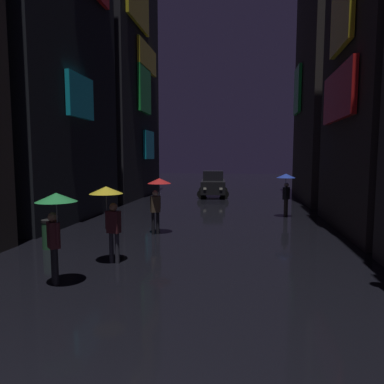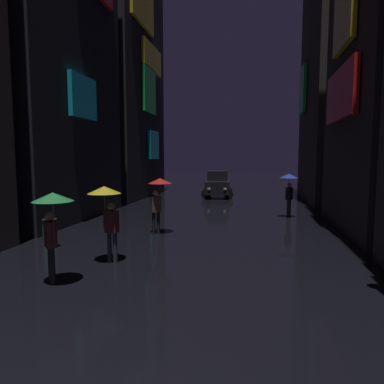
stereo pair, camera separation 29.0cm
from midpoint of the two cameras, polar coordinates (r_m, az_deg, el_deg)
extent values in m
cube|color=black|center=(18.40, -24.43, 21.72)|extent=(4.00, 7.96, 16.21)
cube|color=#19D8F2|center=(16.30, -18.61, 14.81)|extent=(0.20, 2.20, 1.85)
cube|color=black|center=(26.53, -12.78, 16.86)|extent=(4.00, 8.67, 16.13)
cube|color=#19D8F2|center=(26.05, -7.51, 7.76)|extent=(0.20, 2.20, 2.08)
cube|color=#26E54C|center=(25.59, -8.24, 16.47)|extent=(0.20, 2.62, 3.18)
cube|color=yellow|center=(26.89, -7.78, 21.25)|extent=(0.20, 4.20, 1.81)
cube|color=yellow|center=(26.12, -9.32, 28.88)|extent=(0.20, 4.38, 3.10)
cube|color=red|center=(14.82, 22.68, 14.69)|extent=(0.20, 4.10, 1.95)
cube|color=yellow|center=(15.64, 23.23, 26.51)|extent=(0.20, 2.70, 3.12)
cube|color=#2D2826|center=(25.85, 22.74, 23.64)|extent=(4.00, 8.06, 22.03)
cube|color=#26E54C|center=(26.00, 16.86, 15.87)|extent=(0.20, 2.27, 3.18)
cylinder|color=black|center=(8.73, -22.95, -11.13)|extent=(0.12, 0.12, 0.85)
cylinder|color=black|center=(8.56, -22.69, -11.46)|extent=(0.12, 0.12, 0.85)
cube|color=#4C1E23|center=(8.47, -23.01, -6.59)|extent=(0.39, 0.40, 0.60)
sphere|color=#9E7051|center=(8.39, -23.12, -3.85)|extent=(0.22, 0.22, 0.22)
cylinder|color=#4C1E23|center=(8.29, -22.42, -6.46)|extent=(0.09, 0.09, 0.50)
cylinder|color=slate|center=(8.23, -22.51, -4.18)|extent=(0.02, 0.02, 0.77)
cone|color=green|center=(8.17, -22.64, -0.82)|extent=(0.90, 0.90, 0.20)
cylinder|color=#38332D|center=(17.50, 15.05, -2.55)|extent=(0.12, 0.12, 0.85)
cylinder|color=#38332D|center=(17.34, 14.78, -2.62)|extent=(0.12, 0.12, 0.85)
cube|color=black|center=(17.33, 14.97, -0.21)|extent=(0.37, 0.40, 0.60)
sphere|color=beige|center=(17.30, 15.01, 1.14)|extent=(0.22, 0.22, 0.22)
cylinder|color=black|center=(17.15, 14.85, -0.10)|extent=(0.09, 0.09, 0.50)
cylinder|color=slate|center=(17.12, 14.88, 1.01)|extent=(0.02, 0.02, 0.77)
cone|color=#263FB2|center=(17.08, 14.92, 2.63)|extent=(0.90, 0.90, 0.20)
cylinder|color=black|center=(13.04, -7.14, -5.20)|extent=(0.12, 0.12, 0.85)
cylinder|color=black|center=(13.08, -6.37, -5.16)|extent=(0.12, 0.12, 0.85)
cube|color=brown|center=(12.94, -6.79, -2.03)|extent=(0.40, 0.36, 0.60)
sphere|color=beige|center=(12.89, -6.81, -0.22)|extent=(0.22, 0.22, 0.22)
cylinder|color=brown|center=(13.02, -6.08, -1.75)|extent=(0.09, 0.09, 0.50)
cylinder|color=slate|center=(12.98, -6.09, -0.28)|extent=(0.02, 0.02, 0.77)
cone|color=red|center=(12.94, -6.11, 1.86)|extent=(0.90, 0.90, 0.20)
cylinder|color=#2D2D38|center=(9.71, -13.22, -9.11)|extent=(0.12, 0.12, 0.85)
cylinder|color=#2D2D38|center=(9.81, -14.12, -8.99)|extent=(0.12, 0.12, 0.85)
cube|color=#4C1E23|center=(9.60, -13.77, -4.87)|extent=(0.37, 0.28, 0.60)
sphere|color=#9E7051|center=(9.54, -13.83, -2.44)|extent=(0.22, 0.22, 0.22)
cylinder|color=#4C1E23|center=(9.65, -14.84, -4.54)|extent=(0.09, 0.09, 0.50)
cylinder|color=slate|center=(9.60, -14.89, -2.57)|extent=(0.02, 0.02, 0.77)
cone|color=yellow|center=(9.54, -14.97, 0.31)|extent=(0.90, 0.90, 0.20)
cube|color=black|center=(25.48, 3.21, 0.97)|extent=(2.06, 4.24, 0.90)
cube|color=black|center=(25.43, 3.22, 2.76)|extent=(1.60, 1.97, 0.70)
cylinder|color=black|center=(24.20, 5.08, -0.37)|extent=(0.66, 0.28, 0.64)
cylinder|color=black|center=(24.22, 1.26, -0.34)|extent=(0.66, 0.28, 0.64)
cylinder|color=black|center=(26.85, 4.96, 0.23)|extent=(0.66, 0.28, 0.64)
cylinder|color=black|center=(26.87, 1.51, 0.26)|extent=(0.66, 0.28, 0.64)
cube|color=white|center=(23.42, 4.50, 0.54)|extent=(0.20, 0.08, 0.14)
cube|color=white|center=(23.43, 1.81, 0.55)|extent=(0.20, 0.08, 0.14)
cylinder|color=#265933|center=(11.94, -23.31, -6.65)|extent=(0.44, 0.44, 0.85)
cylinder|color=black|center=(11.85, -23.40, -4.45)|extent=(0.46, 0.46, 0.08)
camera|label=1|loc=(0.15, -90.69, -0.07)|focal=32.00mm
camera|label=2|loc=(0.15, 89.31, 0.07)|focal=32.00mm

